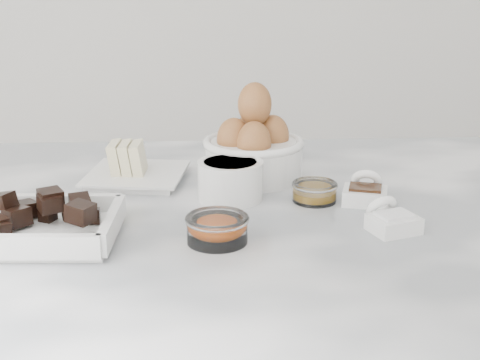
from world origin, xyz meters
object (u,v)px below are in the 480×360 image
at_px(zest_bowl, 217,228).
at_px(vanilla_spoon, 365,192).
at_px(butter_plate, 135,169).
at_px(honey_bowl, 315,191).
at_px(salt_spoon, 391,219).
at_px(egg_bowl, 253,148).
at_px(sugar_ramekin, 230,179).
at_px(chocolate_dish, 37,223).

xyz_separation_m(zest_bowl, vanilla_spoon, (0.21, 0.13, -0.00)).
distance_m(butter_plate, vanilla_spoon, 0.35).
xyz_separation_m(honey_bowl, vanilla_spoon, (0.07, -0.01, 0.00)).
xyz_separation_m(honey_bowl, zest_bowl, (-0.14, -0.14, 0.00)).
relative_size(honey_bowl, zest_bowl, 0.84).
bearing_deg(salt_spoon, butter_plate, 147.34).
height_order(butter_plate, egg_bowl, egg_bowl).
relative_size(zest_bowl, salt_spoon, 0.95).
bearing_deg(sugar_ramekin, egg_bowl, 67.71).
bearing_deg(zest_bowl, egg_bowl, 76.32).
xyz_separation_m(sugar_ramekin, vanilla_spoon, (0.19, -0.02, -0.02)).
bearing_deg(egg_bowl, honey_bowl, -54.92).
distance_m(sugar_ramekin, honey_bowl, 0.12).
height_order(butter_plate, honey_bowl, butter_plate).
bearing_deg(vanilla_spoon, salt_spoon, -85.78).
bearing_deg(chocolate_dish, egg_bowl, 39.74).
bearing_deg(vanilla_spoon, sugar_ramekin, 173.28).
xyz_separation_m(egg_bowl, vanilla_spoon, (0.15, -0.12, -0.03)).
relative_size(sugar_ramekin, salt_spoon, 1.13).
height_order(zest_bowl, salt_spoon, salt_spoon).
height_order(chocolate_dish, zest_bowl, chocolate_dish).
relative_size(sugar_ramekin, vanilla_spoon, 1.10).
relative_size(sugar_ramekin, honey_bowl, 1.43).
xyz_separation_m(butter_plate, salt_spoon, (0.34, -0.22, -0.01)).
xyz_separation_m(egg_bowl, honey_bowl, (0.08, -0.11, -0.03)).
height_order(chocolate_dish, salt_spoon, chocolate_dish).
relative_size(egg_bowl, vanilla_spoon, 1.87).
height_order(egg_bowl, vanilla_spoon, egg_bowl).
relative_size(chocolate_dish, vanilla_spoon, 2.38).
distance_m(butter_plate, honey_bowl, 0.29).
bearing_deg(honey_bowl, sugar_ramekin, 172.20).
xyz_separation_m(butter_plate, honey_bowl, (0.26, -0.11, -0.00)).
distance_m(chocolate_dish, vanilla_spoon, 0.45).
distance_m(chocolate_dish, zest_bowl, 0.22).
bearing_deg(honey_bowl, chocolate_dish, -161.52).
bearing_deg(salt_spoon, zest_bowl, -172.95).
relative_size(sugar_ramekin, egg_bowl, 0.59).
bearing_deg(sugar_ramekin, salt_spoon, -32.87).
bearing_deg(butter_plate, zest_bowl, -63.49).
xyz_separation_m(chocolate_dish, honey_bowl, (0.36, 0.12, -0.01)).
distance_m(butter_plate, salt_spoon, 0.41).
relative_size(chocolate_dish, egg_bowl, 1.27).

